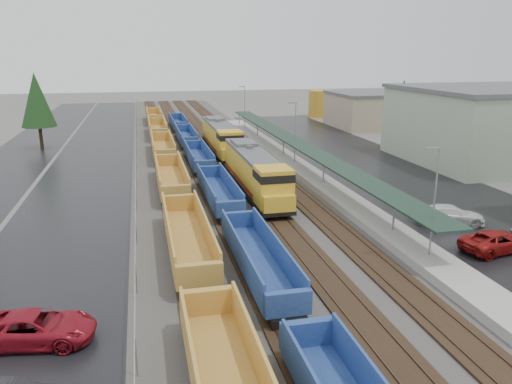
# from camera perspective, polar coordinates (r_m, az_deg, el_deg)

# --- Properties ---
(ballast_strip) EXTENTS (20.00, 160.00, 0.08)m
(ballast_strip) POSITION_cam_1_polar(r_m,az_deg,el_deg) (69.34, -5.60, 4.25)
(ballast_strip) COLOR #302D2B
(ballast_strip) RESTS_ON ground
(trackbed) EXTENTS (14.60, 160.00, 0.22)m
(trackbed) POSITION_cam_1_polar(r_m,az_deg,el_deg) (69.31, -5.61, 4.34)
(trackbed) COLOR black
(trackbed) RESTS_ON ground
(west_parking_lot) EXTENTS (10.00, 160.00, 0.02)m
(west_parking_lot) POSITION_cam_1_polar(r_m,az_deg,el_deg) (69.08, -18.05, 3.48)
(west_parking_lot) COLOR black
(west_parking_lot) RESTS_ON ground
(west_road) EXTENTS (9.00, 160.00, 0.02)m
(west_road) POSITION_cam_1_polar(r_m,az_deg,el_deg) (70.70, -26.14, 2.90)
(west_road) COLOR black
(west_road) RESTS_ON ground
(east_commuter_lot) EXTENTS (16.00, 100.00, 0.02)m
(east_commuter_lot) POSITION_cam_1_polar(r_m,az_deg,el_deg) (65.20, 12.43, 3.19)
(east_commuter_lot) COLOR black
(east_commuter_lot) RESTS_ON ground
(station_platform) EXTENTS (3.00, 80.00, 8.00)m
(station_platform) POSITION_cam_1_polar(r_m,az_deg,el_deg) (61.62, 4.44, 3.49)
(station_platform) COLOR #9E9B93
(station_platform) RESTS_ON ground
(chainlink_fence) EXTENTS (0.08, 160.04, 2.02)m
(chainlink_fence) POSITION_cam_1_polar(r_m,az_deg,el_deg) (66.96, -13.57, 4.85)
(chainlink_fence) COLOR gray
(chainlink_fence) RESTS_ON ground
(distant_hills) EXTENTS (301.00, 140.00, 25.20)m
(distant_hills) POSITION_cam_1_polar(r_m,az_deg,el_deg) (224.99, 0.74, 12.18)
(distant_hills) COLOR #4E5A46
(distant_hills) RESTS_ON ground
(tree_west_far) EXTENTS (4.84, 4.84, 11.00)m
(tree_west_far) POSITION_cam_1_polar(r_m,az_deg,el_deg) (79.01, -23.78, 9.61)
(tree_west_far) COLOR #332316
(tree_west_far) RESTS_ON ground
(tree_east) EXTENTS (4.40, 4.40, 10.00)m
(tree_east) POSITION_cam_1_polar(r_m,az_deg,el_deg) (75.36, 16.40, 9.56)
(tree_east) COLOR #332316
(tree_east) RESTS_ON ground
(locomotive_lead) EXTENTS (2.95, 19.41, 4.39)m
(locomotive_lead) POSITION_cam_1_polar(r_m,az_deg,el_deg) (48.98, -0.08, 2.30)
(locomotive_lead) COLOR black
(locomotive_lead) RESTS_ON ground
(locomotive_trail) EXTENTS (2.95, 19.41, 4.39)m
(locomotive_trail) POSITION_cam_1_polar(r_m,az_deg,el_deg) (69.22, -4.01, 6.21)
(locomotive_trail) COLOR black
(locomotive_trail) RESTS_ON ground
(well_string_yellow) EXTENTS (2.75, 120.12, 2.44)m
(well_string_yellow) POSITION_cam_1_polar(r_m,az_deg,el_deg) (51.96, -9.70, 1.55)
(well_string_yellow) COLOR #B68D32
(well_string_yellow) RESTS_ON ground
(well_string_blue) EXTENTS (2.49, 111.13, 2.21)m
(well_string_blue) POSITION_cam_1_polar(r_m,az_deg,el_deg) (46.77, -4.34, 0.05)
(well_string_blue) COLOR navy
(well_string_blue) RESTS_ON ground
(storage_tank) EXTENTS (5.72, 5.72, 5.72)m
(storage_tank) POSITION_cam_1_polar(r_m,az_deg,el_deg) (111.63, 7.50, 9.97)
(storage_tank) COLOR gold
(storage_tank) RESTS_ON ground
(parked_car_west_c) EXTENTS (3.49, 6.04, 1.58)m
(parked_car_west_c) POSITION_cam_1_polar(r_m,az_deg,el_deg) (27.23, -23.91, -14.04)
(parked_car_west_c) COLOR maroon
(parked_car_west_c) RESTS_ON ground
(parked_car_east_b) EXTENTS (3.39, 5.78, 1.51)m
(parked_car_east_b) POSITION_cam_1_polar(r_m,az_deg,el_deg) (39.41, 25.80, -5.11)
(parked_car_east_b) COLOR maroon
(parked_car_east_b) RESTS_ON ground
(parked_car_east_c) EXTENTS (3.66, 5.83, 1.57)m
(parked_car_east_c) POSITION_cam_1_polar(r_m,az_deg,el_deg) (44.04, 21.34, -2.46)
(parked_car_east_c) COLOR silver
(parked_car_east_c) RESTS_ON ground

